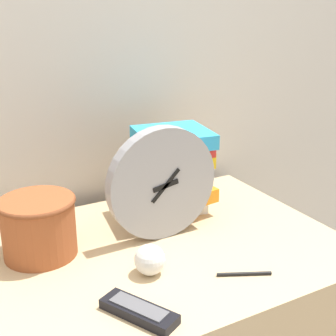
# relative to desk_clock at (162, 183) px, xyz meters

# --- Properties ---
(wall_back) EXTENTS (6.00, 0.04, 2.40)m
(wall_back) POSITION_rel_desk_clock_xyz_m (-0.12, 0.35, 0.28)
(wall_back) COLOR beige
(wall_back) RESTS_ON ground_plane
(desk_clock) EXTENTS (0.29, 0.04, 0.29)m
(desk_clock) POSITION_rel_desk_clock_xyz_m (0.00, 0.00, 0.00)
(desk_clock) COLOR #99999E
(desk_clock) RESTS_ON desk
(book_stack) EXTENTS (0.22, 0.21, 0.25)m
(book_stack) POSITION_rel_desk_clock_xyz_m (0.09, 0.11, -0.02)
(book_stack) COLOR white
(book_stack) RESTS_ON desk
(basket) EXTENTS (0.18, 0.18, 0.14)m
(basket) POSITION_rel_desk_clock_xyz_m (-0.30, 0.06, -0.07)
(basket) COLOR #994C28
(basket) RESTS_ON desk
(tv_remote) EXTENTS (0.12, 0.17, 0.02)m
(tv_remote) POSITION_rel_desk_clock_xyz_m (-0.20, -0.27, -0.13)
(tv_remote) COLOR black
(tv_remote) RESTS_ON desk
(crumpled_paper_ball) EXTENTS (0.07, 0.07, 0.07)m
(crumpled_paper_ball) POSITION_rel_desk_clock_xyz_m (-0.11, -0.14, -0.11)
(crumpled_paper_ball) COLOR white
(crumpled_paper_ball) RESTS_ON desk
(pen) EXTENTS (0.11, 0.06, 0.01)m
(pen) POSITION_rel_desk_clock_xyz_m (0.07, -0.25, -0.14)
(pen) COLOR black
(pen) RESTS_ON desk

